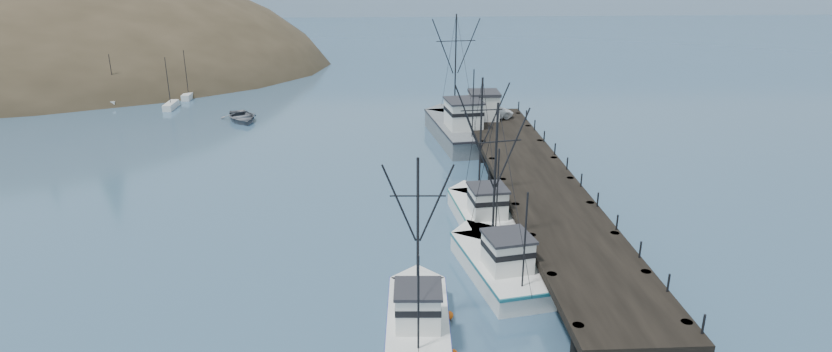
{
  "coord_description": "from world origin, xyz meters",
  "views": [
    {
      "loc": [
        2.45,
        -29.77,
        18.84
      ],
      "look_at": [
        4.79,
        15.6,
        2.5
      ],
      "focal_mm": 28.0,
      "sensor_mm": 36.0,
      "label": 1
    }
  ],
  "objects_px": {
    "work_vessel": "(458,128)",
    "pier_shed": "(484,105)",
    "pier": "(536,182)",
    "pickup_truck": "(490,112)",
    "trawler_mid": "(418,318)",
    "trawler_far": "(482,212)",
    "motorboat": "(242,121)",
    "trawler_near": "(497,263)"
  },
  "relations": [
    {
      "from": "work_vessel",
      "to": "pier_shed",
      "type": "distance_m",
      "value": 3.53
    },
    {
      "from": "pier",
      "to": "pickup_truck",
      "type": "bearing_deg",
      "value": 92.32
    },
    {
      "from": "trawler_mid",
      "to": "trawler_far",
      "type": "relative_size",
      "value": 0.89
    },
    {
      "from": "work_vessel",
      "to": "pier_shed",
      "type": "height_order",
      "value": "work_vessel"
    },
    {
      "from": "work_vessel",
      "to": "motorboat",
      "type": "xyz_separation_m",
      "value": [
        -23.48,
        8.67,
        -1.23
      ]
    },
    {
      "from": "trawler_near",
      "to": "trawler_far",
      "type": "xyz_separation_m",
      "value": [
        0.19,
        7.73,
        0.0
      ]
    },
    {
      "from": "trawler_near",
      "to": "trawler_far",
      "type": "distance_m",
      "value": 7.73
    },
    {
      "from": "pier",
      "to": "pier_shed",
      "type": "distance_m",
      "value": 18.14
    },
    {
      "from": "pier",
      "to": "trawler_near",
      "type": "relative_size",
      "value": 4.1
    },
    {
      "from": "pier_shed",
      "to": "motorboat",
      "type": "xyz_separation_m",
      "value": [
        -26.16,
        7.99,
        -3.42
      ]
    },
    {
      "from": "trawler_near",
      "to": "pickup_truck",
      "type": "relative_size",
      "value": 2.2
    },
    {
      "from": "trawler_mid",
      "to": "trawler_far",
      "type": "distance_m",
      "value": 14.51
    },
    {
      "from": "pier",
      "to": "trawler_near",
      "type": "bearing_deg",
      "value": -113.38
    },
    {
      "from": "work_vessel",
      "to": "pickup_truck",
      "type": "bearing_deg",
      "value": 11.62
    },
    {
      "from": "pickup_truck",
      "to": "motorboat",
      "type": "distance_m",
      "value": 28.1
    },
    {
      "from": "pier_shed",
      "to": "pier",
      "type": "bearing_deg",
      "value": -85.63
    },
    {
      "from": "trawler_far",
      "to": "pier_shed",
      "type": "relative_size",
      "value": 3.33
    },
    {
      "from": "trawler_near",
      "to": "trawler_far",
      "type": "bearing_deg",
      "value": 88.57
    },
    {
      "from": "pier",
      "to": "trawler_far",
      "type": "height_order",
      "value": "trawler_far"
    },
    {
      "from": "pier",
      "to": "trawler_mid",
      "type": "distance_m",
      "value": 19.83
    },
    {
      "from": "pier",
      "to": "work_vessel",
      "type": "distance_m",
      "value": 17.79
    },
    {
      "from": "pier",
      "to": "pickup_truck",
      "type": "relative_size",
      "value": 9.0
    },
    {
      "from": "work_vessel",
      "to": "motorboat",
      "type": "distance_m",
      "value": 25.06
    },
    {
      "from": "trawler_mid",
      "to": "pickup_truck",
      "type": "bearing_deg",
      "value": 75.25
    },
    {
      "from": "pickup_truck",
      "to": "motorboat",
      "type": "xyz_separation_m",
      "value": [
        -26.8,
        7.99,
        -2.68
      ]
    },
    {
      "from": "trawler_far",
      "to": "work_vessel",
      "type": "bearing_deg",
      "value": 88.22
    },
    {
      "from": "motorboat",
      "to": "trawler_near",
      "type": "bearing_deg",
      "value": -81.61
    },
    {
      "from": "trawler_near",
      "to": "trawler_mid",
      "type": "bearing_deg",
      "value": -131.29
    },
    {
      "from": "trawler_mid",
      "to": "pier_shed",
      "type": "bearing_deg",
      "value": 76.24
    },
    {
      "from": "pier",
      "to": "trawler_mid",
      "type": "bearing_deg",
      "value": -120.24
    },
    {
      "from": "trawler_near",
      "to": "work_vessel",
      "type": "bearing_deg",
      "value": 88.32
    },
    {
      "from": "work_vessel",
      "to": "trawler_near",
      "type": "bearing_deg",
      "value": -91.68
    },
    {
      "from": "trawler_mid",
      "to": "trawler_near",
      "type": "bearing_deg",
      "value": 48.71
    },
    {
      "from": "pier",
      "to": "motorboat",
      "type": "relative_size",
      "value": 7.7
    },
    {
      "from": "pier",
      "to": "trawler_near",
      "type": "height_order",
      "value": "trawler_near"
    },
    {
      "from": "work_vessel",
      "to": "motorboat",
      "type": "height_order",
      "value": "work_vessel"
    },
    {
      "from": "trawler_far",
      "to": "trawler_near",
      "type": "bearing_deg",
      "value": -91.43
    },
    {
      "from": "pier",
      "to": "work_vessel",
      "type": "xyz_separation_m",
      "value": [
        -4.06,
        17.32,
        -0.46
      ]
    },
    {
      "from": "trawler_far",
      "to": "pier",
      "type": "bearing_deg",
      "value": 37.44
    },
    {
      "from": "pickup_truck",
      "to": "trawler_far",
      "type": "bearing_deg",
      "value": 152.01
    },
    {
      "from": "pickup_truck",
      "to": "trawler_near",
      "type": "bearing_deg",
      "value": 154.35
    },
    {
      "from": "trawler_near",
      "to": "trawler_mid",
      "type": "relative_size",
      "value": 1.13
    }
  ]
}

